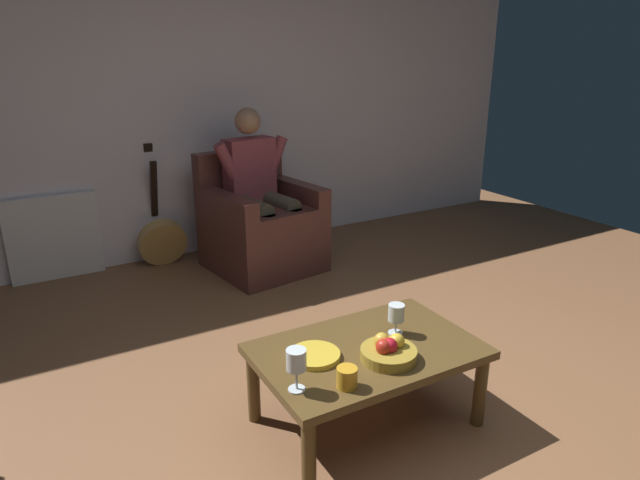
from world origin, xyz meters
TOP-DOWN VIEW (x-y plane):
  - ground_plane at (0.00, 0.00)m, footprint 7.52×7.52m
  - wall_back at (0.00, -3.09)m, footprint 6.66×0.06m
  - armchair at (-0.27, -2.45)m, footprint 0.87×0.89m
  - person_seated at (-0.27, -2.45)m, footprint 0.66×0.63m
  - coffee_table at (0.13, -0.37)m, footprint 1.01×0.66m
  - guitar at (0.41, -2.89)m, footprint 0.39×0.33m
  - radiator at (1.19, -3.02)m, footprint 0.66×0.06m
  - wine_glass_near at (0.57, -0.23)m, footprint 0.08×0.08m
  - wine_glass_far at (-0.06, -0.41)m, footprint 0.08×0.08m
  - fruit_bowl at (0.11, -0.24)m, footprint 0.25×0.25m
  - decorative_dish at (0.38, -0.41)m, footprint 0.23×0.23m
  - candle_jar at (0.38, -0.15)m, footprint 0.09×0.09m

SIDE VIEW (x-z plane):
  - ground_plane at x=0.00m, z-range 0.00..0.00m
  - guitar at x=0.41m, z-range -0.27..0.72m
  - radiator at x=1.19m, z-range 0.00..0.65m
  - armchair at x=-0.27m, z-range -0.13..0.79m
  - coffee_table at x=0.13m, z-range 0.15..0.55m
  - decorative_dish at x=0.38m, z-range 0.40..0.42m
  - fruit_bowl at x=0.11m, z-range 0.39..0.49m
  - candle_jar at x=0.38m, z-range 0.40..0.49m
  - wine_glass_far at x=-0.06m, z-range 0.42..0.57m
  - wine_glass_near at x=0.57m, z-range 0.44..0.62m
  - person_seated at x=-0.27m, z-range 0.05..1.32m
  - wall_back at x=0.00m, z-range 0.00..2.55m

